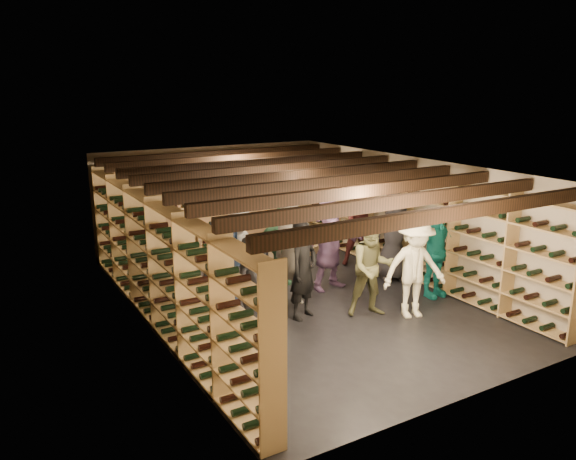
# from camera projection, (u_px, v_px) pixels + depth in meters

# --- Properties ---
(ground) EXTENTS (8.00, 8.00, 0.00)m
(ground) POSITION_uv_depth(u_px,v_px,m) (297.00, 297.00, 10.32)
(ground) COLOR black
(ground) RESTS_ON ground
(walls) EXTENTS (5.52, 8.02, 2.40)m
(walls) POSITION_uv_depth(u_px,v_px,m) (298.00, 234.00, 10.02)
(walls) COLOR #BCAD92
(walls) RESTS_ON ground
(ceiling) EXTENTS (5.50, 8.00, 0.01)m
(ceiling) POSITION_uv_depth(u_px,v_px,m) (298.00, 167.00, 9.72)
(ceiling) COLOR beige
(ceiling) RESTS_ON walls
(ceiling_joists) EXTENTS (5.40, 7.12, 0.18)m
(ceiling_joists) POSITION_uv_depth(u_px,v_px,m) (298.00, 175.00, 9.76)
(ceiling_joists) COLOR black
(ceiling_joists) RESTS_ON ground
(wine_rack_left) EXTENTS (0.32, 7.50, 2.15)m
(wine_rack_left) POSITION_uv_depth(u_px,v_px,m) (158.00, 263.00, 8.80)
(wine_rack_left) COLOR #A3804F
(wine_rack_left) RESTS_ON ground
(wine_rack_right) EXTENTS (0.32, 7.50, 2.15)m
(wine_rack_right) POSITION_uv_depth(u_px,v_px,m) (407.00, 224.00, 11.31)
(wine_rack_right) COLOR #A3804F
(wine_rack_right) RESTS_ON ground
(wine_rack_back) EXTENTS (4.70, 0.30, 2.15)m
(wine_rack_back) POSITION_uv_depth(u_px,v_px,m) (214.00, 203.00, 13.25)
(wine_rack_back) COLOR #A3804F
(wine_rack_back) RESTS_ON ground
(crate_stack_left) EXTENTS (0.57, 0.45, 0.51)m
(crate_stack_left) POSITION_uv_depth(u_px,v_px,m) (185.00, 259.00, 11.71)
(crate_stack_left) COLOR tan
(crate_stack_left) RESTS_ON ground
(crate_stack_right) EXTENTS (0.51, 0.35, 0.51)m
(crate_stack_right) POSITION_uv_depth(u_px,v_px,m) (274.00, 245.00, 12.75)
(crate_stack_right) COLOR tan
(crate_stack_right) RESTS_ON ground
(crate_loose) EXTENTS (0.59, 0.50, 0.17)m
(crate_loose) POSITION_uv_depth(u_px,v_px,m) (309.00, 249.00, 13.01)
(crate_loose) COLOR tan
(crate_loose) RESTS_ON ground
(person_0) EXTENTS (0.90, 0.72, 1.61)m
(person_0) POSITION_uv_depth(u_px,v_px,m) (255.00, 286.00, 8.58)
(person_0) COLOR black
(person_0) RESTS_ON ground
(person_1) EXTENTS (0.72, 0.61, 1.67)m
(person_1) POSITION_uv_depth(u_px,v_px,m) (303.00, 270.00, 9.23)
(person_1) COLOR black
(person_1) RESTS_ON ground
(person_2) EXTENTS (0.98, 0.88, 1.67)m
(person_2) POSITION_uv_depth(u_px,v_px,m) (373.00, 268.00, 9.33)
(person_2) COLOR brown
(person_2) RESTS_ON ground
(person_3) EXTENTS (1.23, 0.92, 1.71)m
(person_3) POSITION_uv_depth(u_px,v_px,m) (415.00, 268.00, 9.26)
(person_3) COLOR #F0EBBE
(person_3) RESTS_ON ground
(person_4) EXTENTS (0.99, 0.43, 1.68)m
(person_4) POSITION_uv_depth(u_px,v_px,m) (435.00, 252.00, 10.17)
(person_4) COLOR #147F75
(person_4) RESTS_ON ground
(person_5) EXTENTS (1.45, 0.75, 1.49)m
(person_5) POSITION_uv_depth(u_px,v_px,m) (215.00, 265.00, 9.76)
(person_5) COLOR brown
(person_5) RESTS_ON ground
(person_6) EXTENTS (0.94, 0.70, 1.76)m
(person_6) POSITION_uv_depth(u_px,v_px,m) (224.00, 271.00, 9.04)
(person_6) COLOR #1D2C48
(person_6) RESTS_ON ground
(person_7) EXTENTS (0.69, 0.47, 1.86)m
(person_7) POSITION_uv_depth(u_px,v_px,m) (291.00, 253.00, 9.81)
(person_7) COLOR gray
(person_7) RESTS_ON ground
(person_8) EXTENTS (1.02, 0.92, 1.73)m
(person_8) POSITION_uv_depth(u_px,v_px,m) (362.00, 226.00, 11.96)
(person_8) COLOR #431817
(person_8) RESTS_ON ground
(person_9) EXTENTS (1.03, 0.62, 1.57)m
(person_9) POSITION_uv_depth(u_px,v_px,m) (240.00, 248.00, 10.64)
(person_9) COLOR #A6A296
(person_9) RESTS_ON ground
(person_10) EXTENTS (1.00, 0.66, 1.57)m
(person_10) POSITION_uv_depth(u_px,v_px,m) (281.00, 244.00, 10.87)
(person_10) COLOR #295438
(person_10) RESTS_ON ground
(person_11) EXTENTS (1.66, 0.68, 1.75)m
(person_11) POSITION_uv_depth(u_px,v_px,m) (329.00, 244.00, 10.58)
(person_11) COLOR gray
(person_11) RESTS_ON ground
(person_12) EXTENTS (1.00, 0.82, 1.76)m
(person_12) POSITION_uv_depth(u_px,v_px,m) (394.00, 236.00, 11.09)
(person_12) COLOR #353339
(person_12) RESTS_ON ground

